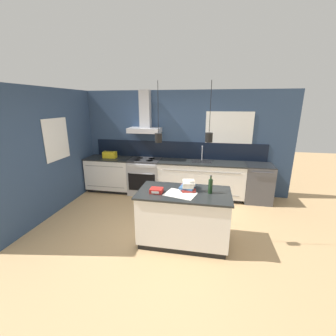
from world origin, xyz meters
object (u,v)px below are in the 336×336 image
oven_range (145,176)px  bottle_on_island (210,186)px  dishwasher (258,183)px  yellow_toolbox (110,155)px  red_supply_box (156,190)px  book_stack (188,186)px

oven_range → bottle_on_island: bottle_on_island is taller
oven_range → dishwasher: (2.79, 0.00, 0.00)m
oven_range → yellow_toolbox: size_ratio=2.68×
dishwasher → red_supply_box: red_supply_box is taller
oven_range → red_supply_box: (0.82, -2.10, 0.49)m
dishwasher → oven_range: bearing=-179.9°
oven_range → bottle_on_island: (1.66, -1.96, 0.58)m
dishwasher → yellow_toolbox: yellow_toolbox is taller
dishwasher → bottle_on_island: bottle_on_island is taller
oven_range → bottle_on_island: size_ratio=3.08×
bottle_on_island → book_stack: bearing=166.7°
book_stack → red_supply_box: bearing=-155.4°
bottle_on_island → red_supply_box: size_ratio=1.49×
oven_range → red_supply_box: 2.30m
oven_range → dishwasher: 2.79m
bottle_on_island → red_supply_box: (-0.84, -0.14, -0.09)m
yellow_toolbox → bottle_on_island: bearing=-37.0°
bottle_on_island → dishwasher: bearing=60.1°
dishwasher → red_supply_box: size_ratio=4.59×
bottle_on_island → oven_range: bearing=130.3°
dishwasher → yellow_toolbox: (-3.74, 0.00, 0.54)m
bottle_on_island → red_supply_box: bottle_on_island is taller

